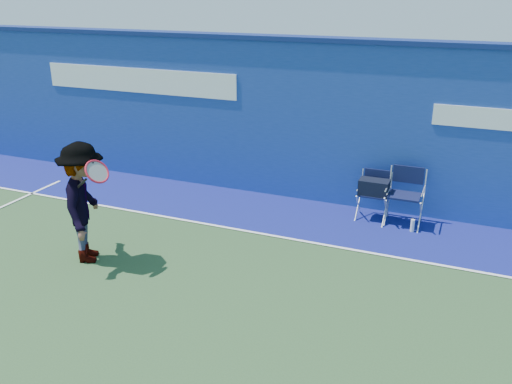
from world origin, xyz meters
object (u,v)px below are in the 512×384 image
at_px(directors_chair_right, 403,208).
at_px(tennis_player, 84,203).
at_px(water_bottle, 412,226).
at_px(directors_chair_left, 373,200).

relative_size(directors_chair_right, tennis_player, 0.54).
height_order(water_bottle, tennis_player, tennis_player).
bearing_deg(water_bottle, tennis_player, -147.11).
bearing_deg(directors_chair_left, tennis_player, -139.45).
height_order(directors_chair_right, water_bottle, directors_chair_right).
distance_m(directors_chair_left, water_bottle, 0.84).
relative_size(directors_chair_left, water_bottle, 3.82).
distance_m(water_bottle, tennis_player, 5.36).
distance_m(directors_chair_left, tennis_player, 4.91).
distance_m(directors_chair_right, water_bottle, 0.38).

